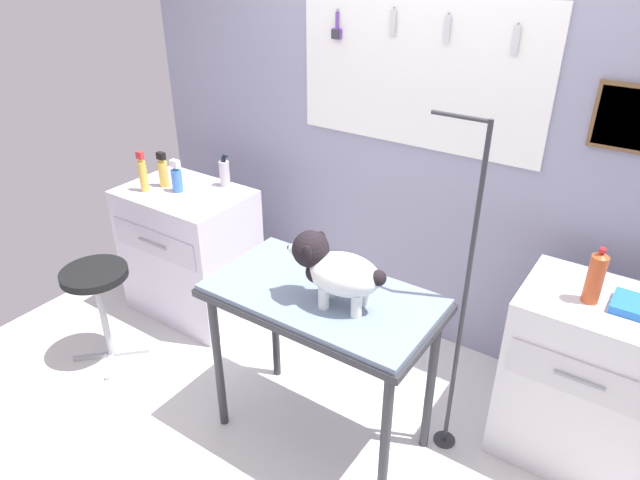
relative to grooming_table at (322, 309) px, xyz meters
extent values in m
cube|color=silver|center=(-0.07, -0.16, -0.81)|extent=(4.40, 4.00, 0.04)
cube|color=#8C8CA5|center=(-0.07, 1.12, 0.36)|extent=(4.00, 0.06, 2.30)
cube|color=white|center=(-0.12, 1.08, 0.85)|extent=(1.44, 0.02, 0.80)
cylinder|color=gray|center=(-0.62, 1.07, 1.14)|extent=(0.01, 0.02, 0.01)
cylinder|color=#673D9E|center=(-0.62, 1.06, 1.09)|extent=(0.02, 0.02, 0.09)
cube|color=#673D9E|center=(-0.62, 1.06, 1.01)|extent=(0.06, 0.02, 0.06)
cube|color=#333338|center=(-0.62, 1.04, 1.01)|extent=(0.05, 0.01, 0.05)
cylinder|color=gray|center=(-0.27, 1.07, 1.17)|extent=(0.01, 0.02, 0.01)
cube|color=silver|center=(-0.27, 1.06, 1.10)|extent=(0.03, 0.01, 0.13)
cylinder|color=gray|center=(0.03, 1.07, 1.16)|extent=(0.01, 0.02, 0.01)
cube|color=silver|center=(0.03, 1.06, 1.09)|extent=(0.03, 0.01, 0.13)
cylinder|color=gray|center=(0.38, 1.07, 1.14)|extent=(0.01, 0.02, 0.01)
cube|color=silver|center=(0.38, 1.06, 1.07)|extent=(0.03, 0.01, 0.13)
cylinder|color=#2D2D33|center=(-0.47, -0.23, -0.38)|extent=(0.04, 0.04, 0.82)
cylinder|color=#2D2D33|center=(0.47, -0.23, -0.38)|extent=(0.04, 0.04, 0.82)
cylinder|color=#2D2D33|center=(-0.47, 0.23, -0.38)|extent=(0.04, 0.04, 0.82)
cylinder|color=#2D2D33|center=(0.47, 0.23, -0.38)|extent=(0.04, 0.04, 0.82)
cube|color=#2D2D33|center=(0.00, 0.00, 0.05)|extent=(1.07, 0.58, 0.03)
cube|color=slate|center=(0.00, 0.00, 0.08)|extent=(1.03, 0.56, 0.03)
cylinder|color=#2D2D33|center=(0.55, 0.31, -0.78)|extent=(0.11, 0.11, 0.01)
cylinder|color=#2D2D33|center=(0.55, 0.31, 0.06)|extent=(0.02, 0.02, 1.69)
cylinder|color=#2D2D33|center=(0.43, 0.31, 0.89)|extent=(0.24, 0.02, 0.02)
cylinder|color=white|center=(0.07, -0.09, 0.15)|extent=(0.05, 0.05, 0.11)
cylinder|color=white|center=(0.06, 0.00, 0.15)|extent=(0.05, 0.05, 0.11)
cylinder|color=white|center=(0.22, -0.07, 0.15)|extent=(0.05, 0.05, 0.11)
cylinder|color=white|center=(0.20, 0.03, 0.15)|extent=(0.05, 0.05, 0.11)
ellipsoid|color=white|center=(0.13, -0.04, 0.25)|extent=(0.35, 0.25, 0.18)
ellipsoid|color=black|center=(0.02, -0.05, 0.24)|extent=(0.13, 0.16, 0.10)
sphere|color=black|center=(-0.02, -0.06, 0.34)|extent=(0.16, 0.16, 0.16)
ellipsoid|color=white|center=(-0.09, -0.07, 0.32)|extent=(0.08, 0.07, 0.05)
sphere|color=black|center=(-0.12, -0.08, 0.32)|extent=(0.02, 0.02, 0.02)
ellipsoid|color=black|center=(0.01, -0.12, 0.35)|extent=(0.05, 0.04, 0.09)
ellipsoid|color=black|center=(-0.01, 0.01, 0.35)|extent=(0.05, 0.04, 0.09)
sphere|color=black|center=(0.28, -0.01, 0.28)|extent=(0.07, 0.07, 0.07)
cube|color=silver|center=(-1.36, 0.46, -0.35)|extent=(0.80, 0.56, 0.87)
cube|color=#BCB6C6|center=(-1.36, 0.18, -0.16)|extent=(0.70, 0.01, 0.17)
cylinder|color=#99999E|center=(-1.36, 0.17, -0.16)|extent=(0.24, 0.02, 0.02)
cube|color=silver|center=(1.07, 0.62, -0.34)|extent=(0.68, 0.52, 0.90)
cube|color=#BEBABF|center=(1.07, 0.35, -0.14)|extent=(0.60, 0.01, 0.18)
cylinder|color=#99999E|center=(1.07, 0.34, -0.14)|extent=(0.20, 0.02, 0.02)
cylinder|color=#9E9EA3|center=(-1.41, -0.22, -0.50)|extent=(0.04, 0.04, 0.57)
cube|color=#9E9EA3|center=(-1.33, -0.14, -0.77)|extent=(0.18, 0.18, 0.02)
cube|color=#9E9EA3|center=(-1.49, -0.14, -0.77)|extent=(0.18, 0.18, 0.02)
cube|color=#9E9EA3|center=(-1.49, -0.30, -0.77)|extent=(0.18, 0.18, 0.02)
cube|color=#9E9EA3|center=(-1.33, -0.30, -0.77)|extent=(0.18, 0.18, 0.02)
cylinder|color=black|center=(-1.41, -0.22, -0.19)|extent=(0.38, 0.38, 0.04)
cylinder|color=gold|center=(-1.56, 0.33, 0.18)|extent=(0.05, 0.05, 0.19)
cylinder|color=gold|center=(-1.56, 0.33, 0.29)|extent=(0.02, 0.02, 0.02)
cube|color=red|center=(-1.56, 0.33, 0.32)|extent=(0.05, 0.03, 0.04)
cylinder|color=#B5AFB6|center=(-1.20, 0.68, 0.17)|extent=(0.06, 0.06, 0.16)
cylinder|color=black|center=(-1.20, 0.68, 0.27)|extent=(0.03, 0.03, 0.03)
cube|color=black|center=(-1.18, 0.68, 0.29)|extent=(0.04, 0.01, 0.01)
cylinder|color=gold|center=(-1.51, 0.45, 0.17)|extent=(0.06, 0.06, 0.16)
cylinder|color=gold|center=(-1.51, 0.45, 0.26)|extent=(0.03, 0.03, 0.02)
cube|color=black|center=(-1.51, 0.45, 0.29)|extent=(0.05, 0.03, 0.04)
cylinder|color=#3C71C2|center=(-1.38, 0.44, 0.16)|extent=(0.07, 0.07, 0.14)
cylinder|color=#3C71C2|center=(-1.38, 0.44, 0.24)|extent=(0.03, 0.03, 0.02)
cube|color=silver|center=(-1.38, 0.44, 0.27)|extent=(0.06, 0.04, 0.04)
cylinder|color=#B34520|center=(1.01, 0.57, 0.22)|extent=(0.07, 0.07, 0.22)
cone|color=#B34520|center=(1.01, 0.57, 0.34)|extent=(0.07, 0.07, 0.02)
cylinder|color=red|center=(1.01, 0.57, 0.36)|extent=(0.03, 0.03, 0.02)
camera|label=1|loc=(1.19, -1.77, 1.52)|focal=31.98mm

